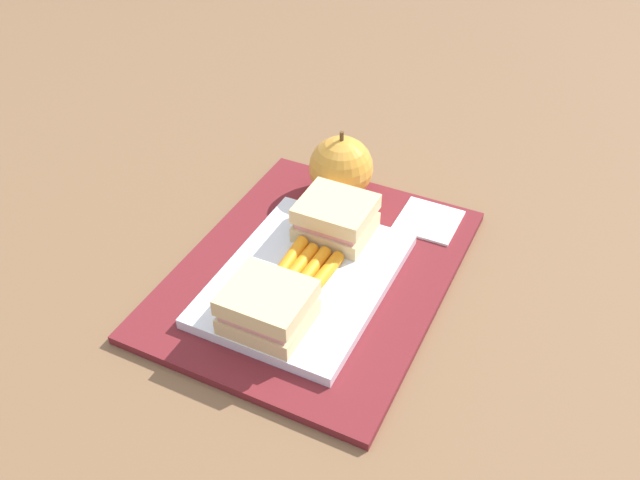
% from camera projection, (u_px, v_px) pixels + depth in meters
% --- Properties ---
extents(ground_plane, '(2.40, 2.40, 0.00)m').
position_uv_depth(ground_plane, '(315.00, 276.00, 0.76)').
color(ground_plane, brown).
extents(lunchbag_mat, '(0.36, 0.28, 0.01)m').
position_uv_depth(lunchbag_mat, '(315.00, 272.00, 0.76)').
color(lunchbag_mat, maroon).
rests_on(lunchbag_mat, ground_plane).
extents(food_tray, '(0.23, 0.17, 0.01)m').
position_uv_depth(food_tray, '(305.00, 279.00, 0.73)').
color(food_tray, white).
rests_on(food_tray, lunchbag_mat).
extents(sandwich_half_left, '(0.07, 0.08, 0.04)m').
position_uv_depth(sandwich_half_left, '(268.00, 307.00, 0.66)').
color(sandwich_half_left, '#DBC189').
rests_on(sandwich_half_left, food_tray).
extents(sandwich_half_right, '(0.07, 0.08, 0.04)m').
position_uv_depth(sandwich_half_right, '(336.00, 218.00, 0.77)').
color(sandwich_half_right, '#DBC189').
rests_on(sandwich_half_right, food_tray).
extents(carrot_sticks_bundle, '(0.08, 0.06, 0.02)m').
position_uv_depth(carrot_sticks_bundle, '(305.00, 269.00, 0.73)').
color(carrot_sticks_bundle, orange).
rests_on(carrot_sticks_bundle, food_tray).
extents(apple, '(0.08, 0.08, 0.09)m').
position_uv_depth(apple, '(341.00, 168.00, 0.84)').
color(apple, gold).
rests_on(apple, lunchbag_mat).
extents(paper_napkin, '(0.07, 0.07, 0.00)m').
position_uv_depth(paper_napkin, '(429.00, 220.00, 0.82)').
color(paper_napkin, white).
rests_on(paper_napkin, lunchbag_mat).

